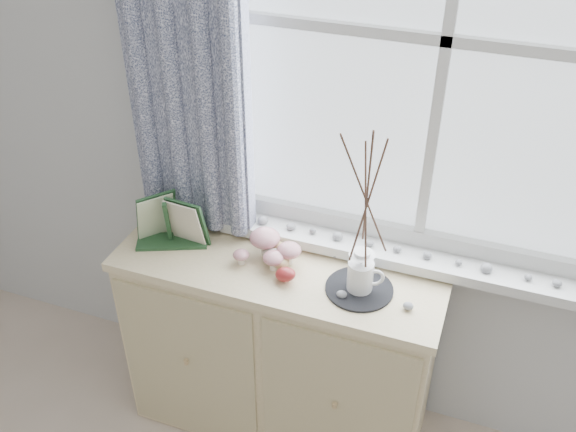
% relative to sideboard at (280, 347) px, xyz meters
% --- Properties ---
extents(sideboard, '(1.20, 0.45, 0.85)m').
position_rel_sideboard_xyz_m(sideboard, '(0.00, 0.00, 0.00)').
color(sideboard, beige).
rests_on(sideboard, ground).
extents(botanical_book, '(0.33, 0.24, 0.21)m').
position_rel_sideboard_xyz_m(botanical_book, '(-0.42, -0.05, 0.53)').
color(botanical_book, '#1F4123').
rests_on(botanical_book, sideboard).
extents(toadstool_cluster, '(0.23, 0.17, 0.10)m').
position_rel_sideboard_xyz_m(toadstool_cluster, '(-0.04, 0.01, 0.48)').
color(toadstool_cluster, white).
rests_on(toadstool_cluster, sideboard).
extents(wooden_eggs, '(0.14, 0.18, 0.08)m').
position_rel_sideboard_xyz_m(wooden_eggs, '(0.01, -0.02, 0.45)').
color(wooden_eggs, tan).
rests_on(wooden_eggs, sideboard).
extents(songbird_figurine, '(0.14, 0.08, 0.07)m').
position_rel_sideboard_xyz_m(songbird_figurine, '(-0.02, -0.00, 0.46)').
color(songbird_figurine, silver).
rests_on(songbird_figurine, sideboard).
extents(crocheted_doily, '(0.23, 0.23, 0.01)m').
position_rel_sideboard_xyz_m(crocheted_doily, '(0.31, -0.04, 0.43)').
color(crocheted_doily, black).
rests_on(crocheted_doily, sideboard).
extents(twig_pitcher, '(0.31, 0.31, 0.67)m').
position_rel_sideboard_xyz_m(twig_pitcher, '(0.31, -0.04, 0.81)').
color(twig_pitcher, white).
rests_on(twig_pitcher, crocheted_doily).
extents(sideboard_pebbles, '(0.34, 0.23, 0.02)m').
position_rel_sideboard_xyz_m(sideboard_pebbles, '(0.30, 0.00, 0.44)').
color(sideboard_pebbles, '#959698').
rests_on(sideboard_pebbles, sideboard).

